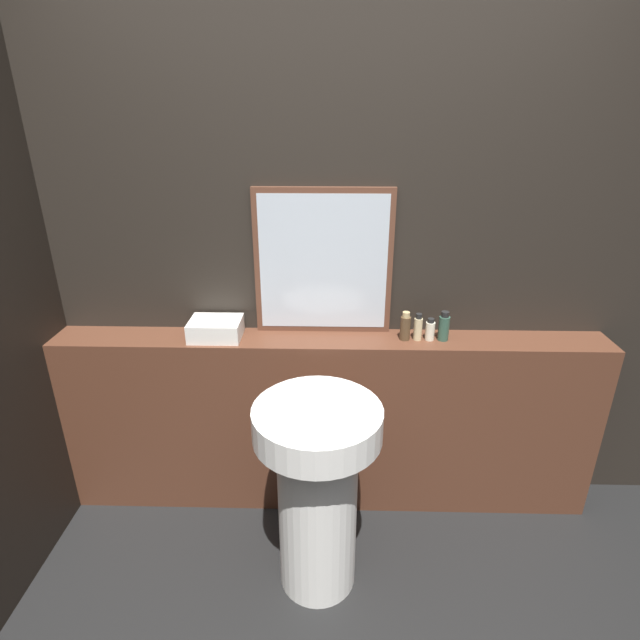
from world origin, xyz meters
The scene contains 9 objects.
wall_back centered at (0.00, 1.41, 1.25)m, with size 8.00×0.06×2.50m.
vanity_counter centered at (0.00, 1.27, 0.46)m, with size 2.57×0.22×0.92m.
pedestal_sink centered at (-0.04, 0.76, 0.51)m, with size 0.50×0.50×0.87m.
mirror centered at (-0.03, 1.36, 1.25)m, with size 0.62×0.03×0.67m.
towel_stack centered at (-0.53, 1.27, 0.96)m, with size 0.23×0.18×0.09m.
shampoo_bottle centered at (0.34, 1.27, 0.98)m, with size 0.05×0.05×0.13m.
conditioner_bottle centered at (0.40, 1.27, 0.97)m, with size 0.04×0.04×0.13m.
lotion_bottle centered at (0.45, 1.27, 0.96)m, with size 0.04×0.04×0.10m.
body_wash_bottle centered at (0.51, 1.27, 0.98)m, with size 0.05×0.05×0.14m.
Camera 1 is at (0.01, -0.81, 1.89)m, focal length 28.00 mm.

